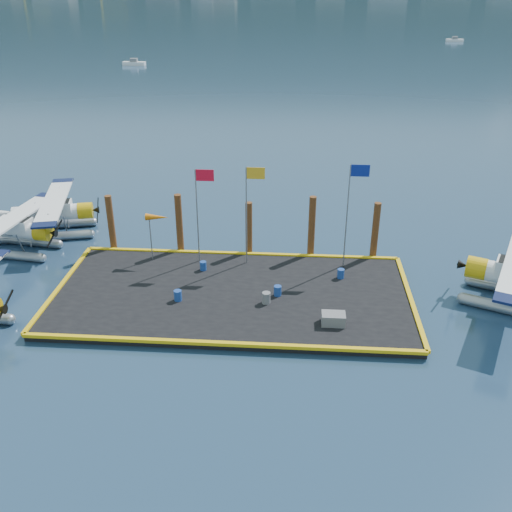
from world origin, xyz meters
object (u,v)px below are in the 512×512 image
at_px(windsock, 157,218).
at_px(piling_1, 179,225).
at_px(piling_0, 111,225).
at_px(piling_3, 312,229).
at_px(drum_4, 341,274).
at_px(drum_2, 278,291).
at_px(seaplane_b, 11,232).
at_px(drum_5, 203,266).
at_px(flagpole_yellow, 250,201).
at_px(flagpole_red, 200,202).
at_px(drum_3, 178,295).
at_px(piling_4, 375,233).
at_px(piling_2, 249,230).
at_px(seaplane_c, 51,215).
at_px(drum_1, 266,298).
at_px(flagpole_blue, 351,201).
at_px(crate, 333,319).

bearing_deg(windsock, piling_1, 57.34).
relative_size(piling_0, piling_3, 0.93).
xyz_separation_m(drum_4, windsock, (-11.27, 1.60, 2.54)).
height_order(drum_4, piling_0, piling_0).
distance_m(drum_2, drum_4, 4.34).
distance_m(seaplane_b, piling_0, 6.71).
bearing_deg(piling_1, drum_5, -55.34).
bearing_deg(piling_1, flagpole_yellow, -18.79).
xyz_separation_m(flagpole_red, windsock, (-2.73, 0.00, -1.17)).
bearing_deg(drum_3, piling_4, 29.62).
relative_size(piling_2, piling_3, 0.88).
bearing_deg(seaplane_c, piling_1, 61.47).
bearing_deg(drum_5, piling_1, 124.66).
relative_size(seaplane_c, piling_0, 2.38).
xyz_separation_m(drum_5, piling_4, (10.57, 2.79, 1.32)).
bearing_deg(drum_2, drum_1, -124.07).
relative_size(seaplane_b, piling_4, 2.35).
distance_m(drum_4, piling_1, 10.83).
xyz_separation_m(flagpole_blue, piling_3, (-2.20, 1.60, -2.54)).
distance_m(drum_1, piling_0, 12.36).
height_order(flagpole_yellow, piling_4, flagpole_yellow).
relative_size(flagpole_yellow, piling_3, 1.44).
bearing_deg(drum_2, piling_2, 110.67).
bearing_deg(crate, seaplane_c, 150.68).
relative_size(drum_4, piling_0, 0.14).
bearing_deg(piling_4, drum_1, -135.44).
xyz_separation_m(drum_2, drum_5, (-4.65, 2.74, -0.02)).
xyz_separation_m(drum_2, drum_3, (-5.48, -0.95, 0.01)).
xyz_separation_m(drum_2, drum_4, (3.66, 2.33, -0.01)).
height_order(seaplane_c, crate, seaplane_c).
bearing_deg(piling_0, drum_1, -31.39).
relative_size(drum_1, piling_2, 0.17).
relative_size(seaplane_c, drum_1, 14.67).
relative_size(drum_5, piling_4, 0.14).
bearing_deg(piling_3, drum_4, -61.43).
relative_size(drum_2, flagpole_yellow, 0.10).
relative_size(drum_1, flagpole_red, 0.11).
bearing_deg(drum_3, crate, -11.68).
xyz_separation_m(piling_1, piling_2, (4.50, 0.00, -0.20)).
relative_size(windsock, piling_1, 0.74).
distance_m(crate, piling_2, 9.74).
relative_size(drum_1, piling_1, 0.15).
relative_size(drum_5, windsock, 0.18).
relative_size(flagpole_yellow, piling_4, 1.55).
bearing_deg(drum_2, drum_4, 32.48).
bearing_deg(windsock, drum_3, -66.42).
relative_size(seaplane_b, drum_5, 16.80).
bearing_deg(crate, drum_2, 137.89).
bearing_deg(windsock, flagpole_red, 0.00).
relative_size(flagpole_yellow, piling_2, 1.63).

